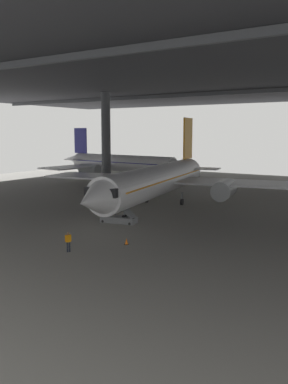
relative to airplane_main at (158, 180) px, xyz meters
name	(u,v)px	position (x,y,z in m)	size (l,w,h in m)	color
ground_plane	(141,214)	(0.87, -5.78, -3.60)	(110.00, 110.00, 0.00)	gray
hangar_structure	(191,76)	(0.79, 7.97, 14.34)	(121.00, 99.00, 18.58)	#4C4F54
airplane_main	(158,180)	(0.00, 0.00, 0.00)	(38.62, 39.57, 12.28)	white
boarding_stairs	(118,216)	(1.18, -10.91, -2.86)	(4.54, 2.15, 4.83)	slate
crew_worker_near_nose	(68,241)	(4.21, -22.27, -2.62)	(0.37, 0.49, 1.71)	#232838
crew_worker_by_stairs	(115,210)	(-0.55, -9.20, -2.62)	(0.49, 0.37, 1.71)	#232838
airplane_distant	(120,163)	(-24.20, 25.01, -0.24)	(34.79, 33.70, 10.96)	white
traffic_cone_orange	(126,241)	(7.03, -17.80, -3.31)	(0.36, 0.36, 0.60)	black
baggage_tug	(136,192)	(-8.04, 6.71, -3.07)	(1.71, 2.41, 0.90)	yellow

